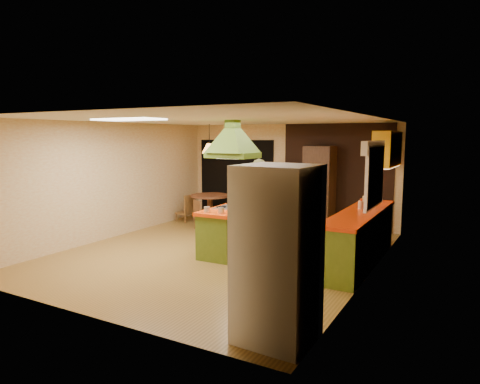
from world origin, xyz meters
The scene contains 21 objects.
ground centered at (0.00, 0.00, 0.00)m, with size 6.50×6.50×0.00m, color olive.
room_walls centered at (0.00, 0.00, 1.25)m, with size 5.50×6.50×6.50m.
ceiling_plane centered at (0.00, 0.00, 2.50)m, with size 6.50×6.50×0.00m, color silver.
brick_panel centered at (1.25, 3.23, 1.25)m, with size 2.64×0.03×2.50m, color #381E14.
nook_opening centered at (-1.50, 3.23, 1.05)m, with size 2.20×0.03×2.10m, color black.
right_counter centered at (2.45, 0.60, 0.46)m, with size 0.62×3.05×0.92m.
upper_cabinets centered at (2.57, 2.20, 1.95)m, with size 0.34×1.40×0.70m, color yellow.
window_right centered at (2.70, 0.40, 1.77)m, with size 0.12×1.35×1.06m.
fluor_panel centered at (-1.10, -1.20, 2.48)m, with size 1.20×0.60×0.03m, color white.
kitchen_island centered at (0.15, 0.19, 0.44)m, with size 0.75×1.74×0.88m.
range_hood centered at (0.15, 0.19, 2.26)m, with size 0.92×0.69×0.78m.
man centered at (0.10, 1.40, 0.87)m, with size 0.63×0.41×1.73m, color brown.
refrigerator centered at (2.35, -2.68, 0.96)m, with size 0.79×0.74×1.91m, color white.
wall_oven centered at (0.93, 2.95, 0.99)m, with size 0.66×0.61×1.97m.
dining_table centered at (-1.70, 2.24, 0.51)m, with size 0.98×0.98×0.73m.
chair_left centered at (-2.40, 2.14, 0.35)m, with size 0.39×0.39×0.71m, color brown, non-canonical shape.
chair_near centered at (-1.45, 1.59, 0.35)m, with size 0.39×0.39×0.71m, color brown, non-canonical shape.
pendant_lamp centered at (-1.70, 2.24, 1.90)m, with size 0.37×0.37×0.24m, color #FF9E3F.
canister_large centered at (2.40, 1.87, 1.04)m, with size 0.17×0.17×0.25m, color beige.
canister_medium centered at (2.40, 1.22, 1.01)m, with size 0.13×0.13×0.18m, color beige.
canister_small centered at (2.40, 0.85, 0.99)m, with size 0.11×0.11×0.14m, color beige.
Camera 1 is at (4.14, -6.74, 2.21)m, focal length 32.00 mm.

